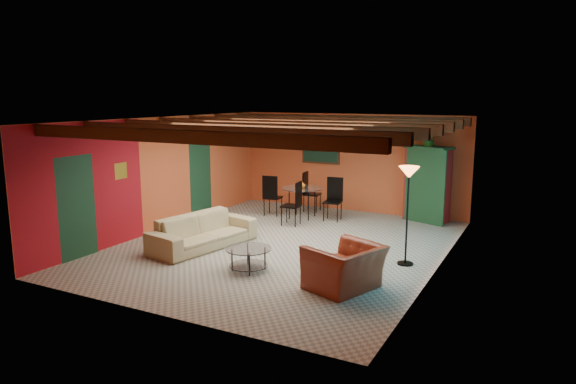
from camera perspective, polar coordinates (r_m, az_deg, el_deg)
The scene contains 11 objects.
room at distance 10.89m, azimuth -0.22°, elevation 6.20°, with size 6.52×8.01×2.71m.
sofa at distance 11.19m, azimuth -9.33°, elevation -4.28°, with size 2.40×0.94×0.70m, color tan.
armchair at distance 8.75m, azimuth 6.24°, elevation -8.26°, with size 1.15×1.01×0.75m, color maroon.
coffee_table at distance 9.67m, azimuth -4.36°, elevation -7.36°, with size 0.85×0.85×0.44m, color white, non-canonical shape.
dining_table at distance 13.65m, azimuth 1.57°, elevation -0.56°, with size 2.14×2.14×1.12m, color white, non-canonical shape.
armoire at distance 13.70m, azimuth 15.08°, elevation 0.74°, with size 1.07×0.53×1.88m, color maroon.
floor_lamp at distance 10.04m, azimuth 12.99°, elevation -2.58°, with size 0.39×0.39×1.91m, color black, non-canonical shape.
ceiling_fan at distance 10.79m, azimuth -0.49°, elevation 6.16°, with size 1.50×1.50×0.44m, color #472614, non-canonical shape.
painting at distance 14.80m, azimuth 3.61°, elevation 4.58°, with size 1.05×0.03×0.65m, color black.
potted_plant at distance 13.55m, azimuth 15.32°, elevation 5.63°, with size 0.42×0.37×0.47m, color #26661E.
vase at distance 13.54m, azimuth 1.58°, elevation 2.12°, with size 0.16×0.16×0.17m, color orange.
Camera 1 is at (5.03, -9.51, 3.19)m, focal length 32.30 mm.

